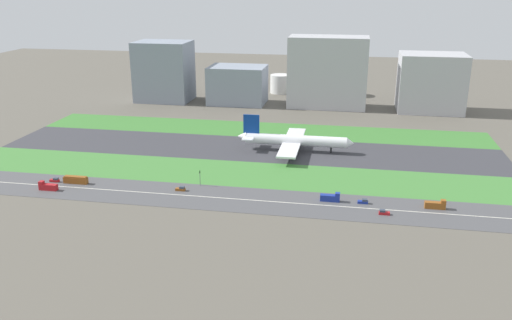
{
  "coord_description": "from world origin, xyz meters",
  "views": [
    {
      "loc": [
        55.36,
        -282.53,
        90.64
      ],
      "look_at": [
        10.48,
        -36.5,
        6.0
      ],
      "focal_mm": 37.44,
      "sensor_mm": 36.0,
      "label": 1
    }
  ],
  "objects_px": {
    "airliner": "(293,140)",
    "fuel_tank_centre": "(309,86)",
    "car_2": "(363,202)",
    "office_tower": "(328,72)",
    "car_1": "(55,180)",
    "truck_0": "(436,205)",
    "traffic_light": "(200,177)",
    "car_0": "(384,213)",
    "fuel_tank_west": "(280,84)",
    "hangar_building": "(238,85)",
    "cargo_warehouse": "(431,83)",
    "bus_0": "(76,180)",
    "fuel_tank_east": "(344,86)",
    "car_3": "(181,189)",
    "truck_2": "(48,187)",
    "terminal_building": "(164,71)",
    "truck_1": "(331,198)"
  },
  "relations": [
    {
      "from": "bus_0",
      "to": "hangar_building",
      "type": "xyz_separation_m",
      "value": [
        38.39,
        182.0,
        12.43
      ]
    },
    {
      "from": "hangar_building",
      "to": "cargo_warehouse",
      "type": "height_order",
      "value": "cargo_warehouse"
    },
    {
      "from": "car_3",
      "to": "terminal_building",
      "type": "distance_m",
      "value": 196.82
    },
    {
      "from": "hangar_building",
      "to": "fuel_tank_west",
      "type": "xyz_separation_m",
      "value": [
        26.88,
        45.0,
        -6.59
      ]
    },
    {
      "from": "car_2",
      "to": "car_0",
      "type": "distance_m",
      "value": 12.87
    },
    {
      "from": "fuel_tank_east",
      "to": "traffic_light",
      "type": "bearing_deg",
      "value": -105.36
    },
    {
      "from": "terminal_building",
      "to": "car_1",
      "type": "bearing_deg",
      "value": -87.0
    },
    {
      "from": "hangar_building",
      "to": "bus_0",
      "type": "bearing_deg",
      "value": -101.91
    },
    {
      "from": "truck_2",
      "to": "terminal_building",
      "type": "relative_size",
      "value": 0.18
    },
    {
      "from": "terminal_building",
      "to": "fuel_tank_west",
      "type": "distance_m",
      "value": 97.86
    },
    {
      "from": "office_tower",
      "to": "fuel_tank_west",
      "type": "bearing_deg",
      "value": 132.54
    },
    {
      "from": "truck_2",
      "to": "cargo_warehouse",
      "type": "height_order",
      "value": "cargo_warehouse"
    },
    {
      "from": "fuel_tank_west",
      "to": "truck_1",
      "type": "bearing_deg",
      "value": -76.77
    },
    {
      "from": "car_0",
      "to": "fuel_tank_centre",
      "type": "distance_m",
      "value": 242.44
    },
    {
      "from": "cargo_warehouse",
      "to": "airliner",
      "type": "bearing_deg",
      "value": -127.12
    },
    {
      "from": "hangar_building",
      "to": "cargo_warehouse",
      "type": "xyz_separation_m",
      "value": [
        142.13,
        0.0,
        6.34
      ]
    },
    {
      "from": "traffic_light",
      "to": "fuel_tank_centre",
      "type": "relative_size",
      "value": 0.35
    },
    {
      "from": "cargo_warehouse",
      "to": "fuel_tank_east",
      "type": "xyz_separation_m",
      "value": [
        -62.24,
        45.0,
        -13.09
      ]
    },
    {
      "from": "car_3",
      "to": "office_tower",
      "type": "xyz_separation_m",
      "value": [
        55.23,
        182.0,
        25.05
      ]
    },
    {
      "from": "truck_0",
      "to": "fuel_tank_east",
      "type": "height_order",
      "value": "fuel_tank_east"
    },
    {
      "from": "truck_0",
      "to": "traffic_light",
      "type": "bearing_deg",
      "value": 175.6
    },
    {
      "from": "truck_2",
      "to": "airliner",
      "type": "bearing_deg",
      "value": -142.75
    },
    {
      "from": "fuel_tank_west",
      "to": "bus_0",
      "type": "bearing_deg",
      "value": -106.04
    },
    {
      "from": "car_2",
      "to": "traffic_light",
      "type": "relative_size",
      "value": 0.61
    },
    {
      "from": "fuel_tank_east",
      "to": "car_1",
      "type": "bearing_deg",
      "value": -119.61
    },
    {
      "from": "bus_0",
      "to": "fuel_tank_east",
      "type": "height_order",
      "value": "fuel_tank_east"
    },
    {
      "from": "truck_2",
      "to": "traffic_light",
      "type": "height_order",
      "value": "traffic_light"
    },
    {
      "from": "car_2",
      "to": "car_3",
      "type": "bearing_deg",
      "value": 180.0
    },
    {
      "from": "car_1",
      "to": "traffic_light",
      "type": "xyz_separation_m",
      "value": [
        68.84,
        7.99,
        3.37
      ]
    },
    {
      "from": "airliner",
      "to": "car_2",
      "type": "xyz_separation_m",
      "value": [
        38.27,
        -68.0,
        -5.31
      ]
    },
    {
      "from": "cargo_warehouse",
      "to": "fuel_tank_east",
      "type": "bearing_deg",
      "value": 144.13
    },
    {
      "from": "truck_2",
      "to": "bus_0",
      "type": "bearing_deg",
      "value": -129.8
    },
    {
      "from": "car_2",
      "to": "office_tower",
      "type": "bearing_deg",
      "value": 98.12
    },
    {
      "from": "fuel_tank_west",
      "to": "fuel_tank_centre",
      "type": "xyz_separation_m",
      "value": [
        24.55,
        0.0,
        -1.31
      ]
    },
    {
      "from": "traffic_light",
      "to": "cargo_warehouse",
      "type": "distance_m",
      "value": 213.36
    },
    {
      "from": "hangar_building",
      "to": "car_0",
      "type": "bearing_deg",
      "value": -61.97
    },
    {
      "from": "car_1",
      "to": "car_2",
      "type": "height_order",
      "value": "same"
    },
    {
      "from": "cargo_warehouse",
      "to": "fuel_tank_west",
      "type": "xyz_separation_m",
      "value": [
        -115.25,
        45.0,
        -12.92
      ]
    },
    {
      "from": "truck_2",
      "to": "cargo_warehouse",
      "type": "xyz_separation_m",
      "value": [
        188.86,
        192.0,
        18.91
      ]
    },
    {
      "from": "cargo_warehouse",
      "to": "fuel_tank_centre",
      "type": "xyz_separation_m",
      "value": [
        -90.7,
        45.0,
        -14.23
      ]
    },
    {
      "from": "truck_1",
      "to": "office_tower",
      "type": "distance_m",
      "value": 184.01
    },
    {
      "from": "bus_0",
      "to": "truck_2",
      "type": "xyz_separation_m",
      "value": [
        -8.33,
        -10.0,
        -0.15
      ]
    },
    {
      "from": "airliner",
      "to": "office_tower",
      "type": "relative_size",
      "value": 1.13
    },
    {
      "from": "car_3",
      "to": "hangar_building",
      "type": "distance_m",
      "value": 182.95
    },
    {
      "from": "truck_0",
      "to": "traffic_light",
      "type": "height_order",
      "value": "traffic_light"
    },
    {
      "from": "bus_0",
      "to": "truck_2",
      "type": "relative_size",
      "value": 1.38
    },
    {
      "from": "airliner",
      "to": "fuel_tank_centre",
      "type": "height_order",
      "value": "airliner"
    },
    {
      "from": "car_2",
      "to": "cargo_warehouse",
      "type": "relative_size",
      "value": 0.1
    },
    {
      "from": "hangar_building",
      "to": "airliner",
      "type": "bearing_deg",
      "value": -63.89
    },
    {
      "from": "hangar_building",
      "to": "fuel_tank_east",
      "type": "distance_m",
      "value": 91.94
    }
  ]
}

